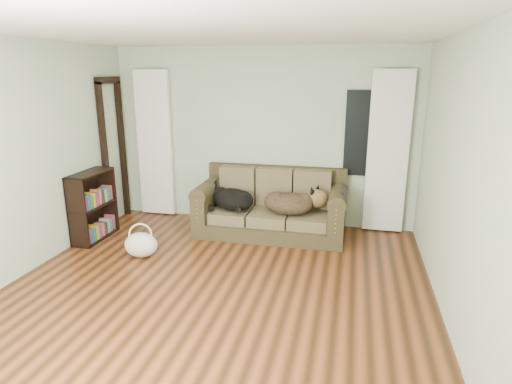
% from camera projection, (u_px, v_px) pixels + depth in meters
% --- Properties ---
extents(floor, '(5.00, 5.00, 0.00)m').
position_uv_depth(floor, '(210.00, 299.00, 4.35)').
color(floor, black).
rests_on(floor, ground).
extents(ceiling, '(5.00, 5.00, 0.00)m').
position_uv_depth(ceiling, '(201.00, 27.00, 3.65)').
color(ceiling, white).
rests_on(ceiling, ground).
extents(wall_back, '(4.50, 0.04, 2.60)m').
position_uv_depth(wall_back, '(262.00, 137.00, 6.35)').
color(wall_back, '#ADB8A6').
rests_on(wall_back, ground).
extents(wall_left, '(0.04, 5.00, 2.60)m').
position_uv_depth(wall_left, '(3.00, 164.00, 4.49)').
color(wall_left, '#ADB8A6').
rests_on(wall_left, ground).
extents(wall_right, '(0.04, 5.00, 2.60)m').
position_uv_depth(wall_right, '(465.00, 189.00, 3.52)').
color(wall_right, '#ADB8A6').
rests_on(wall_right, ground).
extents(curtain_left, '(0.55, 0.08, 2.25)m').
position_uv_depth(curtain_left, '(155.00, 144.00, 6.68)').
color(curtain_left, white).
rests_on(curtain_left, ground).
extents(curtain_right, '(0.55, 0.08, 2.25)m').
position_uv_depth(curtain_right, '(388.00, 153.00, 5.92)').
color(curtain_right, white).
rests_on(curtain_right, ground).
extents(window_pane, '(0.50, 0.03, 1.20)m').
position_uv_depth(window_pane, '(363.00, 134.00, 5.98)').
color(window_pane, black).
rests_on(window_pane, wall_back).
extents(door_casing, '(0.07, 0.60, 2.10)m').
position_uv_depth(door_casing, '(114.00, 153.00, 6.47)').
color(door_casing, black).
rests_on(door_casing, ground).
extents(sofa, '(2.06, 0.89, 0.84)m').
position_uv_depth(sofa, '(271.00, 203.00, 6.03)').
color(sofa, '#2A2916').
rests_on(sofa, floor).
extents(dog_black_lab, '(0.85, 0.80, 0.30)m').
position_uv_depth(dog_black_lab, '(230.00, 200.00, 6.09)').
color(dog_black_lab, black).
rests_on(dog_black_lab, sofa).
extents(dog_shepherd, '(0.79, 0.61, 0.32)m').
position_uv_depth(dog_shepherd, '(292.00, 203.00, 5.88)').
color(dog_shepherd, black).
rests_on(dog_shepherd, sofa).
extents(tv_remote, '(0.10, 0.18, 0.02)m').
position_uv_depth(tv_remote, '(344.00, 192.00, 5.57)').
color(tv_remote, black).
rests_on(tv_remote, sofa).
extents(tote_bag, '(0.44, 0.34, 0.31)m').
position_uv_depth(tote_bag, '(141.00, 244.00, 5.33)').
color(tote_bag, beige).
rests_on(tote_bag, floor).
extents(bookshelf, '(0.32, 0.77, 0.94)m').
position_uv_depth(bookshelf, '(93.00, 204.00, 5.83)').
color(bookshelf, black).
rests_on(bookshelf, floor).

